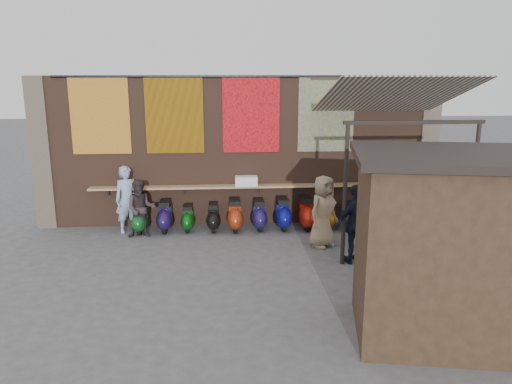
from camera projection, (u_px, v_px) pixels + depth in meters
ground at (245, 256)px, 11.38m from camera, size 70.00×70.00×0.00m
brick_wall at (240, 151)px, 13.52m from camera, size 10.00×0.40×4.00m
pier_left at (43, 153)px, 13.16m from camera, size 0.50×0.50×4.00m
pier_right at (426, 149)px, 13.88m from camera, size 0.50×0.50×4.00m
eating_counter at (240, 186)px, 13.38m from camera, size 8.00×0.32×0.05m
shelf_box at (246, 181)px, 13.32m from camera, size 0.59×0.30×0.26m
tapestry_redgold at (100, 115)px, 12.82m from camera, size 1.50×0.02×2.00m
tapestry_sun at (174, 115)px, 12.95m from camera, size 1.50×0.02×2.00m
tapestry_orange at (251, 115)px, 13.09m from camera, size 1.50×0.02×2.00m
tapestry_multi at (326, 114)px, 13.23m from camera, size 1.50×0.02×2.00m
hang_rail at (239, 76)px, 12.83m from camera, size 9.50×0.06×0.06m
scooter_stool_0 at (141, 218)px, 13.01m from camera, size 0.36×0.79×0.75m
scooter_stool_1 at (165, 216)px, 13.11m from camera, size 0.38×0.84×0.80m
scooter_stool_2 at (188, 218)px, 13.15m from camera, size 0.32×0.71×0.67m
scooter_stool_3 at (213, 217)px, 13.15m from camera, size 0.34×0.75×0.72m
scooter_stool_4 at (235, 215)px, 13.17m from camera, size 0.39×0.87×0.82m
scooter_stool_5 at (259, 215)px, 13.26m from camera, size 0.37×0.82×0.78m
scooter_stool_6 at (283, 214)px, 13.29m from camera, size 0.39×0.87×0.82m
scooter_stool_7 at (306, 213)px, 13.32m from camera, size 0.40×0.89×0.84m
scooter_stool_8 at (327, 215)px, 13.37m from camera, size 0.33×0.73×0.69m
scooter_stool_9 at (348, 215)px, 13.42m from camera, size 0.32×0.71×0.68m
diner_left at (127, 200)px, 12.90m from camera, size 0.75×0.64×1.75m
diner_right at (141, 209)px, 12.53m from camera, size 0.77×0.63×1.49m
shopper_navy at (356, 224)px, 10.82m from camera, size 1.11×0.72×1.76m
shopper_grey at (441, 227)px, 10.54m from camera, size 1.31×1.28×1.81m
shopper_tan at (323, 211)px, 11.84m from camera, size 1.01×0.96×1.74m
market_stall at (446, 251)px, 7.69m from camera, size 2.94×2.42×2.83m
stall_roof at (455, 156)px, 7.34m from camera, size 3.30×2.77×0.12m
stall_sign at (435, 195)px, 8.51m from camera, size 1.19×0.27×0.50m
stall_shelf at (430, 251)px, 8.75m from camera, size 2.15×0.51×0.06m
awning_canvas at (392, 96)px, 11.65m from camera, size 3.20×3.28×0.97m
awning_ledger at (372, 77)px, 13.10m from camera, size 3.30×0.08×0.12m
awning_header at (415, 122)px, 10.31m from camera, size 3.00×0.08×0.08m
awning_post_left at (345, 195)px, 10.58m from camera, size 0.09×0.09×3.10m
awning_post_right at (472, 193)px, 10.77m from camera, size 0.09×0.09×3.10m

